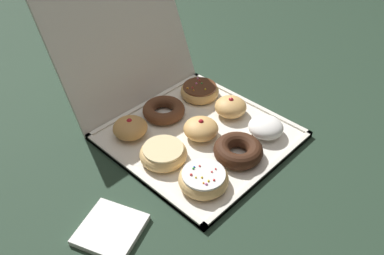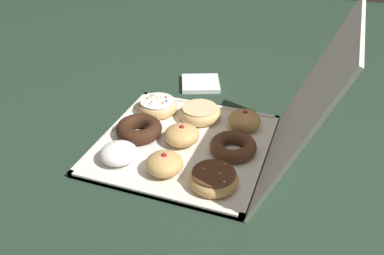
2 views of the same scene
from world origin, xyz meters
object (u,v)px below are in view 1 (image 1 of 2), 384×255
(sprinkle_donut_0, at_px, (203,179))
(napkin_stack, at_px, (111,229))
(donut_box, at_px, (199,136))
(jelly_filled_donut_6, at_px, (130,128))
(jelly_filled_donut_4, at_px, (202,128))
(chocolate_cake_ring_donut_7, at_px, (164,110))
(jelly_filled_donut_5, at_px, (230,106))
(chocolate_cake_ring_donut_1, at_px, (238,150))
(sprinkle_donut_8, at_px, (200,91))
(powdered_filled_donut_2, at_px, (266,127))
(glazed_ring_donut_3, at_px, (162,152))

(sprinkle_donut_0, height_order, napkin_stack, sprinkle_donut_0)
(donut_box, height_order, jelly_filled_donut_6, jelly_filled_donut_6)
(sprinkle_donut_0, xyz_separation_m, jelly_filled_donut_4, (0.12, 0.12, 0.00))
(donut_box, xyz_separation_m, chocolate_cake_ring_donut_7, (-0.01, 0.13, 0.02))
(jelly_filled_donut_5, height_order, chocolate_cake_ring_donut_7, jelly_filled_donut_5)
(donut_box, height_order, chocolate_cake_ring_donut_1, chocolate_cake_ring_donut_1)
(chocolate_cake_ring_donut_1, height_order, chocolate_cake_ring_donut_7, chocolate_cake_ring_donut_1)
(jelly_filled_donut_5, relative_size, sprinkle_donut_8, 0.78)
(sprinkle_donut_0, height_order, powdered_filled_donut_2, powdered_filled_donut_2)
(powdered_filled_donut_2, relative_size, jelly_filled_donut_6, 1.02)
(donut_box, relative_size, powdered_filled_donut_2, 4.63)
(powdered_filled_donut_2, distance_m, chocolate_cake_ring_donut_7, 0.27)
(chocolate_cake_ring_donut_1, bearing_deg, sprinkle_donut_0, -178.70)
(chocolate_cake_ring_donut_1, xyz_separation_m, glazed_ring_donut_3, (-0.13, 0.13, -0.00))
(jelly_filled_donut_6, distance_m, sprinkle_donut_8, 0.25)
(donut_box, distance_m, jelly_filled_donut_5, 0.13)
(chocolate_cake_ring_donut_1, distance_m, sprinkle_donut_8, 0.27)
(jelly_filled_donut_4, bearing_deg, glazed_ring_donut_3, 175.52)
(jelly_filled_donut_4, bearing_deg, jelly_filled_donut_6, 133.96)
(glazed_ring_donut_3, bearing_deg, powdered_filled_donut_2, -26.83)
(sprinkle_donut_8, bearing_deg, donut_box, -137.16)
(jelly_filled_donut_5, relative_size, napkin_stack, 0.72)
(sprinkle_donut_8, xyz_separation_m, napkin_stack, (-0.46, -0.19, -0.02))
(napkin_stack, bearing_deg, sprinkle_donut_0, -14.22)
(chocolate_cake_ring_donut_1, xyz_separation_m, jelly_filled_donut_4, (-0.00, 0.12, 0.00))
(sprinkle_donut_8, bearing_deg, jelly_filled_donut_5, -92.21)
(glazed_ring_donut_3, distance_m, jelly_filled_donut_6, 0.12)
(chocolate_cake_ring_donut_1, xyz_separation_m, chocolate_cake_ring_donut_7, (-0.01, 0.25, -0.00))
(powdered_filled_donut_2, distance_m, jelly_filled_donut_6, 0.34)
(donut_box, distance_m, napkin_stack, 0.34)
(jelly_filled_donut_5, distance_m, sprinkle_donut_8, 0.12)
(donut_box, height_order, powdered_filled_donut_2, powdered_filled_donut_2)
(donut_box, relative_size, napkin_stack, 3.47)
(glazed_ring_donut_3, bearing_deg, chocolate_cake_ring_donut_7, 45.63)
(glazed_ring_donut_3, xyz_separation_m, jelly_filled_donut_5, (0.25, -0.00, 0.01))
(sprinkle_donut_0, relative_size, chocolate_cake_ring_donut_7, 0.98)
(jelly_filled_donut_6, relative_size, napkin_stack, 0.74)
(sprinkle_donut_0, xyz_separation_m, sprinkle_donut_8, (0.25, 0.24, -0.00))
(sprinkle_donut_0, height_order, glazed_ring_donut_3, sprinkle_donut_0)
(jelly_filled_donut_5, bearing_deg, chocolate_cake_ring_donut_1, -133.55)
(powdered_filled_donut_2, distance_m, jelly_filled_donut_5, 0.12)
(jelly_filled_donut_5, xyz_separation_m, jelly_filled_donut_6, (-0.24, 0.12, -0.00))
(powdered_filled_donut_2, distance_m, napkin_stack, 0.46)
(donut_box, xyz_separation_m, sprinkle_donut_8, (0.13, 0.12, 0.02))
(powdered_filled_donut_2, relative_size, chocolate_cake_ring_donut_7, 0.78)
(sprinkle_donut_0, bearing_deg, jelly_filled_donut_4, 43.94)
(jelly_filled_donut_6, height_order, sprinkle_donut_8, jelly_filled_donut_6)
(jelly_filled_donut_5, relative_size, jelly_filled_donut_6, 0.98)
(powdered_filled_donut_2, height_order, glazed_ring_donut_3, powdered_filled_donut_2)
(jelly_filled_donut_4, relative_size, sprinkle_donut_8, 0.80)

